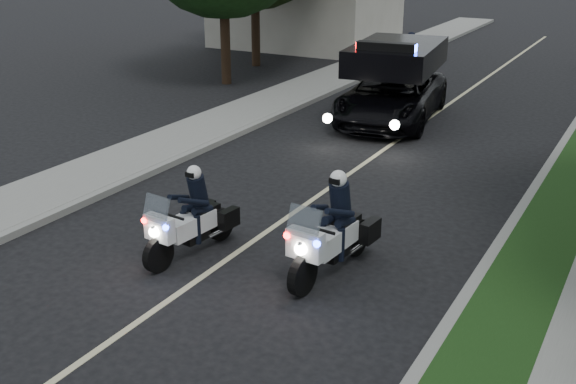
% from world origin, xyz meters
% --- Properties ---
extents(ground, '(120.00, 120.00, 0.00)m').
position_xyz_m(ground, '(0.00, 0.00, 0.00)').
color(ground, black).
rests_on(ground, ground).
extents(curb_right, '(0.20, 60.00, 0.15)m').
position_xyz_m(curb_right, '(4.10, 10.00, 0.07)').
color(curb_right, gray).
rests_on(curb_right, ground).
extents(grass_verge, '(1.20, 60.00, 0.16)m').
position_xyz_m(grass_verge, '(4.80, 10.00, 0.08)').
color(grass_verge, '#193814').
rests_on(grass_verge, ground).
extents(curb_left, '(0.20, 60.00, 0.15)m').
position_xyz_m(curb_left, '(-4.10, 10.00, 0.07)').
color(curb_left, gray).
rests_on(curb_left, ground).
extents(sidewalk_left, '(2.00, 60.00, 0.16)m').
position_xyz_m(sidewalk_left, '(-5.20, 10.00, 0.08)').
color(sidewalk_left, gray).
rests_on(sidewalk_left, ground).
extents(lane_marking, '(0.12, 50.00, 0.01)m').
position_xyz_m(lane_marking, '(0.00, 10.00, 0.00)').
color(lane_marking, '#BFB78C').
rests_on(lane_marking, ground).
extents(police_moto_left, '(0.90, 2.01, 1.65)m').
position_xyz_m(police_moto_left, '(-0.67, 3.98, 0.00)').
color(police_moto_left, silver).
rests_on(police_moto_left, ground).
extents(police_moto_right, '(0.93, 2.18, 1.81)m').
position_xyz_m(police_moto_right, '(1.83, 4.55, 0.00)').
color(police_moto_right, silver).
rests_on(police_moto_right, ground).
extents(police_suv, '(3.28, 5.82, 2.69)m').
position_xyz_m(police_suv, '(-0.94, 14.42, 0.00)').
color(police_suv, black).
rests_on(police_suv, ground).
extents(bicycle, '(0.72, 1.76, 0.90)m').
position_xyz_m(bicycle, '(-2.09, 19.15, 0.00)').
color(bicycle, black).
rests_on(bicycle, ground).
extents(cyclist, '(0.68, 0.48, 1.83)m').
position_xyz_m(cyclist, '(-2.09, 19.15, 0.00)').
color(cyclist, black).
rests_on(cyclist, ground).
extents(tree_left_near, '(7.63, 7.63, 11.10)m').
position_xyz_m(tree_left_near, '(-8.33, 16.46, 0.00)').
color(tree_left_near, '#163B13').
rests_on(tree_left_near, ground).
extents(tree_left_far, '(6.61, 6.61, 10.76)m').
position_xyz_m(tree_left_far, '(-9.28, 20.13, 0.00)').
color(tree_left_far, black).
rests_on(tree_left_far, ground).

